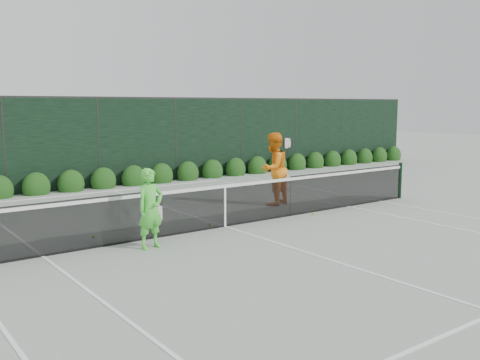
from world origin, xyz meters
TOP-DOWN VIEW (x-y plane):
  - ground at (0.00, 0.00)m, footprint 80.00×80.00m
  - tennis_net at (-0.02, 0.00)m, footprint 12.90×0.10m
  - player_woman at (-2.22, -0.65)m, footprint 0.66×0.48m
  - player_man at (2.66, 1.44)m, footprint 1.16×1.01m
  - court_lines at (0.00, 0.00)m, footprint 11.03×23.83m
  - windscreen_fence at (0.00, -2.71)m, footprint 32.00×21.07m
  - hedge_row at (-0.00, 7.15)m, footprint 31.66×0.65m
  - tennis_balls at (-0.17, 0.26)m, footprint 5.52×1.07m

SIDE VIEW (x-z plane):
  - ground at x=0.00m, z-range 0.00..0.00m
  - court_lines at x=0.00m, z-range 0.00..0.01m
  - tennis_balls at x=-0.17m, z-range 0.00..0.07m
  - hedge_row at x=0.00m, z-range -0.23..0.70m
  - tennis_net at x=-0.02m, z-range 0.00..1.07m
  - player_woman at x=-2.22m, z-range 0.00..1.58m
  - player_man at x=2.66m, z-range 0.00..2.03m
  - windscreen_fence at x=0.00m, z-range -0.02..3.04m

